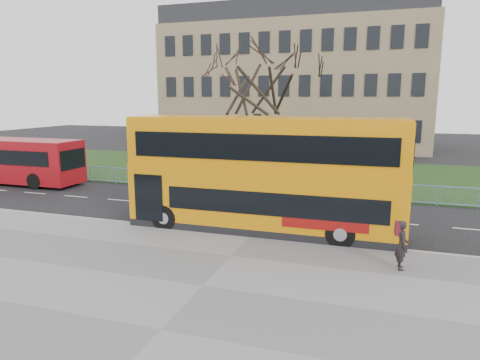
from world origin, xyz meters
name	(u,v)px	position (x,y,z in m)	size (l,w,h in m)	color
ground	(261,227)	(0.00, 0.00, 0.00)	(120.00, 120.00, 0.00)	black
pavement	(203,288)	(0.00, -6.75, 0.06)	(80.00, 10.50, 0.12)	slate
kerb	(251,236)	(0.00, -1.55, 0.07)	(80.00, 0.20, 0.14)	#9A9A9D
grass_verge	(310,174)	(0.00, 14.30, 0.04)	(80.00, 15.40, 0.08)	#1E3613
guard_railing	(290,187)	(0.00, 6.60, 0.55)	(40.00, 0.12, 1.10)	#7799D4
bare_tree	(258,100)	(-3.00, 10.00, 5.56)	(7.67, 7.67, 10.96)	black
civic_building	(297,88)	(-5.00, 35.00, 7.00)	(30.00, 15.00, 14.00)	#867355
yellow_bus	(264,172)	(0.25, -0.51, 2.61)	(11.62, 2.85, 4.86)	orange
red_bus	(4,159)	(-19.47, 4.61, 1.60)	(11.42, 2.66, 3.01)	maroon
pedestrian	(402,245)	(5.74, -3.51, 0.95)	(0.60, 0.40, 1.65)	black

